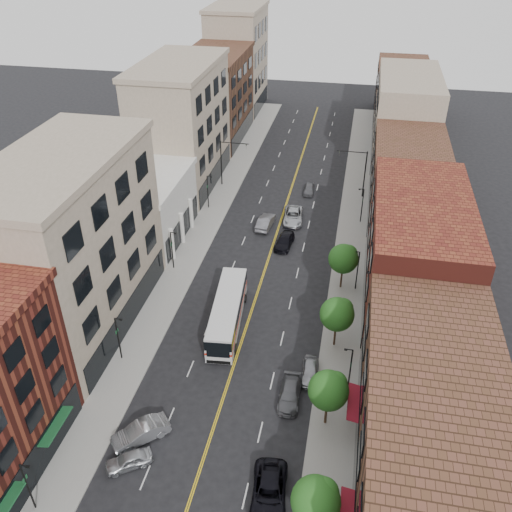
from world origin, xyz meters
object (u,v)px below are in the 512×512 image
Objects in this scene: car_lane_c at (309,189)px; car_lane_a at (285,241)px; car_angle_a at (129,460)px; car_parked_far at (310,371)px; car_parked_near at (269,492)px; car_angle_b at (141,432)px; car_lane_behind at (266,222)px; car_parked_mid at (290,394)px; car_lane_b at (293,216)px; city_bus at (227,311)px.

car_lane_a is at bearing -95.71° from car_lane_c.
car_parked_far reaches higher than car_angle_a.
car_parked_near reaches higher than car_parked_far.
car_angle_b is 49.12m from car_lane_c.
car_parked_far is at bearing 113.84° from car_lane_behind.
car_parked_mid is at bearing -118.52° from car_parked_far.
car_parked_near is 42.65m from car_lane_b.
car_angle_a is 51.71m from car_lane_c.
car_parked_near is 40.71m from car_lane_behind.
car_parked_far is 23.35m from car_lane_a.
car_lane_c is (1.39, 15.95, -0.04)m from car_lane_a.
car_parked_mid is at bearing -74.65° from car_lane_a.
car_parked_mid reaches higher than car_lane_c.
car_parked_mid is 0.93× the size of car_lane_behind.
car_lane_behind reaches higher than car_parked_near.
car_lane_a is 0.84× the size of car_lane_b.
car_lane_behind reaches higher than car_angle_b.
car_angle_a is 0.65× the size of car_lane_b.
car_parked_mid is at bearing 83.48° from car_parked_near.
car_lane_b is (3.68, 23.58, -1.04)m from city_bus.
city_bus is 20.44m from car_parked_near.
car_lane_b is at bearing 94.10° from car_lane_a.
car_angle_b is 39.87m from car_lane_b.
car_lane_behind is (-9.20, 26.91, 0.14)m from car_parked_far.
city_bus is at bearing 94.42° from car_lane_behind.
car_lane_behind reaches higher than car_lane_a.
car_lane_a is at bearing -96.57° from car_lane_b.
car_angle_b is at bearing -105.55° from car_lane_b.
car_parked_near reaches higher than car_lane_a.
car_parked_near is at bearing 53.73° from car_angle_a.
car_parked_mid is 3.54m from car_parked_far.
car_lane_b reaches higher than car_parked_near.
car_angle_a is 11.42m from car_parked_near.
car_lane_c is (-4.51, 38.54, -0.01)m from car_parked_far.
car_angle_a is 14.77m from car_parked_mid.
car_parked_mid is at bearing -87.63° from car_lane_b.
car_lane_c is at bearing 127.53° from car_angle_b.
car_lane_behind is (0.20, 21.13, -1.02)m from city_bus.
car_lane_c is (8.49, 48.38, -0.14)m from car_angle_b.
car_angle_a is at bearing -42.52° from car_angle_b.
car_lane_c is at bearing 93.04° from car_parked_far.
car_lane_behind is at bearing -149.88° from car_lane_b.
car_angle_b is 0.98× the size of car_lane_behind.
car_lane_c reaches higher than car_angle_a.
car_angle_a is at bearing -100.19° from car_lane_c.
car_lane_behind is (-7.71, 30.11, 0.15)m from car_parked_mid.
car_angle_a is at bearing -106.54° from city_bus.
car_angle_b is 1.23× the size of car_parked_far.
car_angle_b reaches higher than car_lane_a.
city_bus is at bearing 106.59° from car_parked_near.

